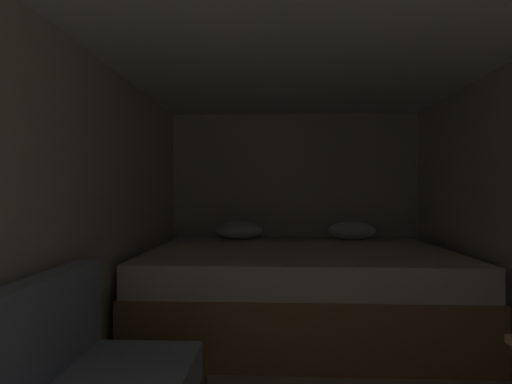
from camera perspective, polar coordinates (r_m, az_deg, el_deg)
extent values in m
cube|color=beige|center=(4.39, 5.32, -2.12)|extent=(2.72, 0.05, 2.01)
cube|color=beige|center=(2.31, -26.73, -4.13)|extent=(0.05, 4.70, 2.01)
cube|color=white|center=(2.20, 8.48, 23.12)|extent=(2.72, 4.70, 0.05)
cube|color=#9E7247|center=(3.57, 6.06, -15.22)|extent=(2.50, 1.74, 0.46)
cube|color=beige|center=(3.50, 6.06, -9.75)|extent=(2.46, 1.70, 0.23)
ellipsoid|color=white|center=(4.13, -2.35, -5.36)|extent=(0.48, 0.34, 0.18)
ellipsoid|color=white|center=(4.18, 13.28, -5.29)|extent=(0.48, 0.34, 0.18)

